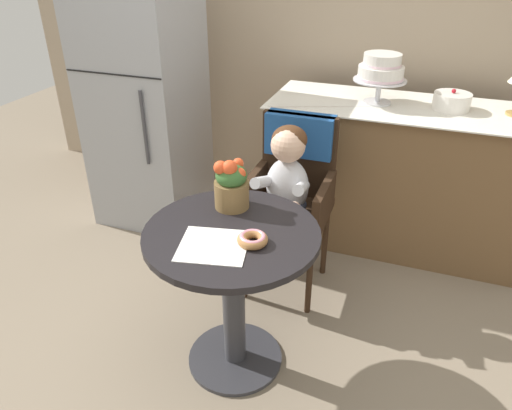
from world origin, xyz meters
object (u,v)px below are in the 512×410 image
object	(u,v)px
seated_child	(285,183)
donut_front	(253,239)
flower_vase	(231,184)
round_layer_cake	(452,101)
refrigerator	(145,96)
tiered_cake_stand	(381,70)
cafe_table	(233,273)
wicker_chair	(294,177)

from	to	relation	value
seated_child	donut_front	distance (m)	0.62
flower_vase	round_layer_cake	world-z (taller)	round_layer_cake
donut_front	flower_vase	size ratio (longest dim) A/B	0.52
seated_child	refrigerator	distance (m)	1.25
seated_child	tiered_cake_stand	bearing A→B (deg)	66.48
refrigerator	flower_vase	bearing A→B (deg)	-43.19
cafe_table	seated_child	distance (m)	0.59
seated_child	cafe_table	bearing A→B (deg)	-95.88
donut_front	flower_vase	distance (m)	0.31
wicker_chair	tiered_cake_stand	size ratio (longest dim) A/B	3.18
wicker_chair	seated_child	world-z (taller)	seated_child
seated_child	refrigerator	world-z (taller)	refrigerator
seated_child	round_layer_cake	distance (m)	1.09
seated_child	tiered_cake_stand	size ratio (longest dim) A/B	2.42
cafe_table	refrigerator	distance (m)	1.56
cafe_table	refrigerator	world-z (taller)	refrigerator
wicker_chair	refrigerator	distance (m)	1.19
cafe_table	donut_front	distance (m)	0.26
tiered_cake_stand	cafe_table	bearing A→B (deg)	-106.32
flower_vase	tiered_cake_stand	distance (m)	1.23
wicker_chair	flower_vase	bearing A→B (deg)	-97.62
tiered_cake_stand	round_layer_cake	world-z (taller)	tiered_cake_stand
wicker_chair	flower_vase	size ratio (longest dim) A/B	4.16
wicker_chair	flower_vase	distance (m)	0.58
cafe_table	seated_child	bearing A→B (deg)	84.12
cafe_table	flower_vase	xyz separation A→B (m)	(-0.08, 0.18, 0.32)
flower_vase	refrigerator	distance (m)	1.34
wicker_chair	refrigerator	bearing A→B (deg)	167.20
donut_front	tiered_cake_stand	xyz separation A→B (m)	(0.27, 1.35, 0.35)
wicker_chair	flower_vase	xyz separation A→B (m)	(-0.13, -0.53, 0.19)
donut_front	refrigerator	bearing A→B (deg)	135.14
wicker_chair	seated_child	distance (m)	0.16
wicker_chair	donut_front	size ratio (longest dim) A/B	7.99
flower_vase	refrigerator	world-z (taller)	refrigerator
donut_front	tiered_cake_stand	distance (m)	1.42
tiered_cake_stand	wicker_chair	bearing A→B (deg)	-118.84
flower_vase	refrigerator	bearing A→B (deg)	136.81
wicker_chair	round_layer_cake	xyz separation A→B (m)	(0.72, 0.61, 0.31)
round_layer_cake	refrigerator	bearing A→B (deg)	-173.04
cafe_table	wicker_chair	world-z (taller)	wicker_chair
wicker_chair	donut_front	xyz separation A→B (m)	(0.05, -0.77, 0.10)
round_layer_cake	refrigerator	world-z (taller)	refrigerator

